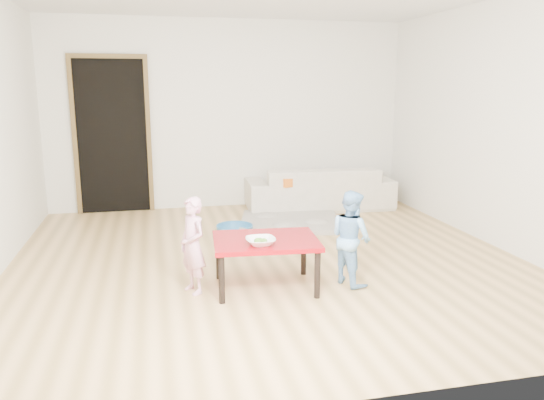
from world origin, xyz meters
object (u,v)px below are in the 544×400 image
object	(u,v)px
sofa	(319,187)
child_pink	(193,245)
bowl	(261,241)
basin	(235,231)
child_blue	(351,238)
red_table	(266,263)

from	to	relation	value
sofa	child_pink	world-z (taller)	child_pink
sofa	child_pink	distance (m)	3.40
sofa	bowl	bearing A→B (deg)	67.12
child_pink	bowl	bearing A→B (deg)	42.96
sofa	basin	bearing A→B (deg)	43.31
sofa	child_blue	world-z (taller)	child_blue
bowl	basin	size ratio (longest dim) A/B	0.57
child_pink	child_blue	world-z (taller)	child_blue
basin	child_pink	bearing A→B (deg)	-110.44
sofa	basin	xyz separation A→B (m)	(-1.39, -1.17, -0.23)
red_table	bowl	distance (m)	0.31
red_table	basin	distance (m)	1.63
sofa	bowl	size ratio (longest dim) A/B	8.43
child_pink	child_blue	xyz separation A→B (m)	(1.36, -0.09, 0.01)
red_table	child_blue	size ratio (longest dim) A/B	1.06
red_table	child_blue	distance (m)	0.78
child_blue	basin	xyz separation A→B (m)	(-0.77, 1.68, -0.35)
bowl	basin	distance (m)	1.84
bowl	child_pink	world-z (taller)	child_pink
sofa	red_table	distance (m)	3.12
sofa	child_pink	size ratio (longest dim) A/B	2.48
child_blue	basin	size ratio (longest dim) A/B	1.96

